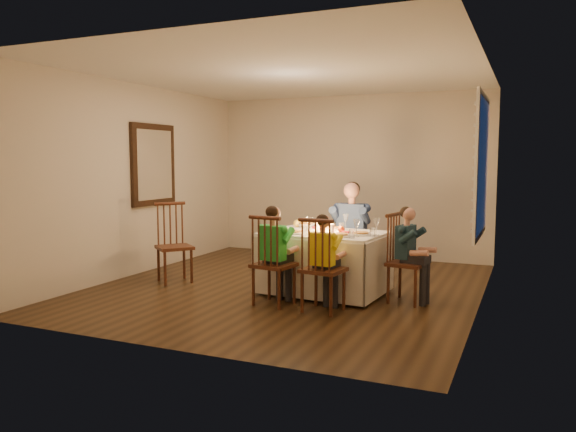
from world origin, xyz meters
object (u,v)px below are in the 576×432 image
at_px(chair_adult, 351,281).
at_px(chair_near_right, 323,311).
at_px(chair_end, 407,302).
at_px(serving_bowl, 307,225).
at_px(child_green, 274,304).
at_px(child_teal, 407,302).
at_px(dining_table, 324,250).
at_px(chair_near_left, 274,304).
at_px(adult, 351,281).
at_px(child_yellow, 323,311).
at_px(chair_extra, 175,282).

distance_m(chair_adult, chair_near_right, 1.50).
distance_m(chair_near_right, chair_end, 1.02).
bearing_deg(chair_adult, serving_bowl, -140.94).
height_order(child_green, child_teal, child_green).
distance_m(dining_table, chair_end, 1.13).
bearing_deg(child_green, chair_near_left, -81.81).
distance_m(chair_adult, chair_near_left, 1.52).
xyz_separation_m(adult, child_yellow, (0.16, -1.50, 0.00)).
bearing_deg(serving_bowl, chair_near_right, -60.67).
xyz_separation_m(chair_adult, chair_near_right, (0.16, -1.50, 0.00)).
bearing_deg(chair_near_left, child_yellow, -175.76).
xyz_separation_m(adult, child_teal, (0.89, -0.78, 0.00)).
bearing_deg(chair_end, chair_extra, 103.24).
height_order(chair_end, chair_extra, chair_extra).
bearing_deg(dining_table, chair_adult, 85.92).
distance_m(chair_near_left, adult, 1.52).
bearing_deg(chair_adult, child_teal, -41.79).
relative_size(chair_near_right, child_green, 0.91).
bearing_deg(adult, chair_end, -41.79).
relative_size(chair_near_right, adult, 0.77).
distance_m(child_green, serving_bowl, 1.31).
distance_m(child_teal, serving_bowl, 1.60).
height_order(chair_near_right, serving_bowl, serving_bowl).
bearing_deg(chair_near_right, chair_adult, -76.85).
xyz_separation_m(chair_near_right, child_yellow, (0.00, 0.00, 0.00)).
bearing_deg(chair_adult, chair_extra, -156.08).
height_order(chair_adult, adult, adult).
height_order(adult, serving_bowl, serving_bowl).
bearing_deg(chair_extra, child_yellow, -64.69).
bearing_deg(serving_bowl, child_yellow, -60.67).
bearing_deg(chair_extra, chair_near_left, -68.09).
height_order(chair_adult, chair_near_right, same).
height_order(chair_extra, serving_bowl, serving_bowl).
bearing_deg(chair_near_right, dining_table, -63.79).
xyz_separation_m(chair_near_left, chair_near_right, (0.58, -0.04, 0.00)).
xyz_separation_m(chair_near_right, child_green, (-0.58, 0.04, 0.00)).
distance_m(child_yellow, child_teal, 1.02).
bearing_deg(dining_table, child_green, -108.58).
relative_size(chair_end, adult, 0.77).
bearing_deg(serving_bowl, adult, 39.57).
relative_size(chair_near_left, chair_end, 1.00).
bearing_deg(chair_extra, dining_table, -44.31).
relative_size(chair_end, child_teal, 0.93).
bearing_deg(child_teal, chair_near_left, 127.38).
relative_size(adult, child_teal, 1.22).
bearing_deg(child_yellow, chair_near_right, 96.96).
bearing_deg(child_yellow, chair_extra, -7.07).
bearing_deg(child_teal, chair_near_right, 144.60).
relative_size(chair_near_left, child_teal, 0.93).
xyz_separation_m(chair_adult, adult, (0.00, 0.00, 0.00)).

